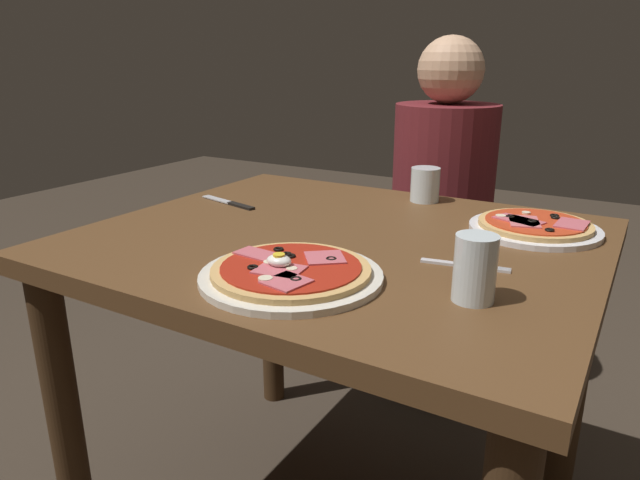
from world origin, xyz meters
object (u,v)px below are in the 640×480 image
diner_person (439,235)px  dining_table (338,290)px  fork (458,264)px  water_glass_near (475,273)px  water_glass_far (425,187)px  pizza_across_left (535,227)px  pizza_foreground (291,273)px  knife (231,203)px

diner_person → dining_table: bearing=91.8°
dining_table → fork: bearing=-11.1°
water_glass_near → water_glass_far: size_ratio=1.20×
water_glass_far → fork: water_glass_far is taller
water_glass_far → diner_person: bearing=101.3°
pizza_across_left → water_glass_near: bearing=-91.4°
water_glass_near → fork: (-0.07, 0.14, -0.04)m
fork → water_glass_near: bearing=-64.0°
water_glass_near → diner_person: (-0.36, 0.92, -0.25)m
pizza_across_left → pizza_foreground: bearing=-121.2°
dining_table → diner_person: (-0.02, 0.73, -0.08)m
pizza_across_left → knife: size_ratio=1.40×
dining_table → fork: size_ratio=6.57×
fork → pizza_foreground: bearing=-136.8°
dining_table → diner_person: bearing=91.8°
dining_table → fork: fork is taller
dining_table → diner_person: 0.73m
pizza_foreground → water_glass_far: 0.63m
pizza_across_left → fork: 0.29m
water_glass_far → dining_table: bearing=-97.8°
pizza_foreground → fork: size_ratio=1.96×
dining_table → knife: 0.39m
pizza_across_left → water_glass_near: (-0.01, -0.42, 0.03)m
dining_table → water_glass_near: 0.42m
pizza_foreground → water_glass_far: size_ratio=3.55×
dining_table → water_glass_far: bearing=82.2°
fork → pizza_across_left: bearing=74.9°
pizza_across_left → water_glass_far: size_ratio=3.12×
dining_table → pizza_foreground: pizza_foreground is taller
dining_table → water_glass_far: size_ratio=11.89×
pizza_across_left → diner_person: 0.66m
knife → diner_person: (0.34, 0.64, -0.20)m
pizza_across_left → knife: 0.72m
dining_table → water_glass_far: water_glass_far is taller
pizza_across_left → knife: (-0.71, -0.14, -0.01)m
water_glass_near → pizza_across_left: bearing=88.6°
water_glass_near → knife: size_ratio=0.54×
diner_person → knife: bearing=62.4°
water_glass_far → diner_person: diner_person is taller
dining_table → water_glass_near: size_ratio=9.87×
water_glass_far → pizza_across_left: bearing=-24.5°
diner_person → water_glass_far: bearing=101.3°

